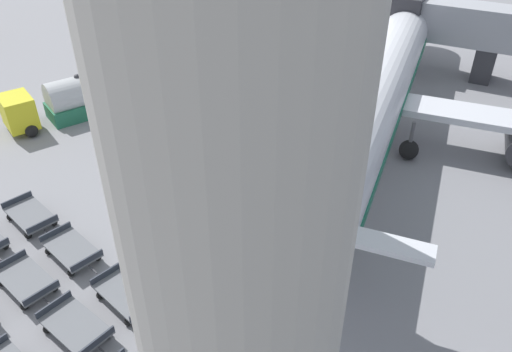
# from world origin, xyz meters

# --- Properties ---
(ground_plane) EXTENTS (500.00, 500.00, 0.00)m
(ground_plane) POSITION_xyz_m (0.00, 0.00, 0.00)
(ground_plane) COLOR gray
(airplane) EXTENTS (35.76, 39.43, 12.90)m
(airplane) POSITION_xyz_m (17.92, 2.28, 3.35)
(airplane) COLOR silver
(airplane) RESTS_ON ground_plane
(fuel_tanker_primary) EXTENTS (5.65, 8.24, 3.15)m
(fuel_tanker_primary) POSITION_xyz_m (-2.26, -6.68, 1.32)
(fuel_tanker_primary) COLOR yellow
(fuel_tanker_primary) RESTS_ON ground_plane
(baggage_dolly_row_mid_a_col_b) EXTENTS (3.89, 2.32, 0.92)m
(baggage_dolly_row_mid_a_col_b) POSITION_xyz_m (8.66, -20.00, 0.49)
(baggage_dolly_row_mid_a_col_b) COLOR slate
(baggage_dolly_row_mid_a_col_b) RESTS_ON ground_plane
(baggage_dolly_row_mid_a_col_c) EXTENTS (3.88, 2.21, 0.92)m
(baggage_dolly_row_mid_a_col_c) POSITION_xyz_m (12.58, -20.80, 0.49)
(baggage_dolly_row_mid_a_col_c) COLOR slate
(baggage_dolly_row_mid_a_col_c) RESTS_ON ground_plane
(baggage_dolly_row_mid_b_col_a) EXTENTS (3.88, 2.44, 0.92)m
(baggage_dolly_row_mid_b_col_a) POSITION_xyz_m (5.01, -16.62, 0.49)
(baggage_dolly_row_mid_b_col_a) COLOR slate
(baggage_dolly_row_mid_b_col_a) RESTS_ON ground_plane
(baggage_dolly_row_mid_b_col_b) EXTENTS (3.88, 2.41, 0.92)m
(baggage_dolly_row_mid_b_col_b) POSITION_xyz_m (8.95, -17.50, 0.49)
(baggage_dolly_row_mid_b_col_b) COLOR slate
(baggage_dolly_row_mid_b_col_b) RESTS_ON ground_plane
(baggage_dolly_row_mid_b_col_c) EXTENTS (3.89, 2.40, 0.92)m
(baggage_dolly_row_mid_b_col_c) POSITION_xyz_m (13.24, -18.42, 0.49)
(baggage_dolly_row_mid_b_col_c) COLOR slate
(baggage_dolly_row_mid_b_col_c) RESTS_ON ground_plane
(baggage_dolly_row_mid_b_col_d) EXTENTS (3.88, 2.23, 0.92)m
(baggage_dolly_row_mid_b_col_d) POSITION_xyz_m (17.26, -19.07, 0.49)
(baggage_dolly_row_mid_b_col_d) COLOR slate
(baggage_dolly_row_mid_b_col_d) RESTS_ON ground_plane
(stand_guidance_stripe) EXTENTS (4.17, 31.29, 0.01)m
(stand_guidance_stripe) POSITION_xyz_m (16.41, -6.02, 0.00)
(stand_guidance_stripe) COLOR yellow
(stand_guidance_stripe) RESTS_ON ground_plane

